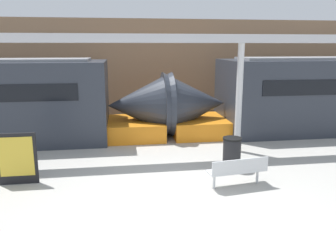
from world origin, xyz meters
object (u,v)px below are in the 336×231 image
poster_board (17,159)px  support_column_near (239,99)px  trash_bin (232,153)px  bench_near (238,169)px

poster_board → support_column_near: size_ratio=0.38×
trash_bin → poster_board: bearing=-177.5°
trash_bin → support_column_near: size_ratio=0.26×
bench_near → poster_board: (-5.80, 1.03, 0.23)m
bench_near → poster_board: bearing=162.1°
trash_bin → poster_board: (-6.07, -0.26, 0.23)m
poster_board → trash_bin: bearing=2.5°
bench_near → poster_board: 5.89m
bench_near → trash_bin: trash_bin is taller
poster_board → support_column_near: (6.83, 1.89, 1.16)m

